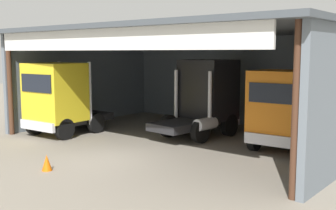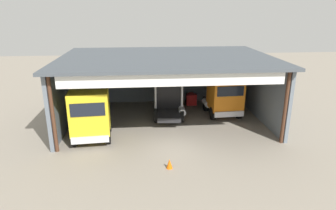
# 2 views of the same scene
# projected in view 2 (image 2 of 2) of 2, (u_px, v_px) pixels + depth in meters

# --- Properties ---
(ground_plane) EXTENTS (80.00, 80.00, 0.00)m
(ground_plane) POSITION_uv_depth(u_px,v_px,m) (173.00, 148.00, 19.35)
(ground_plane) COLOR gray
(ground_plane) RESTS_ON ground
(workshop_shed) EXTENTS (15.77, 10.95, 5.17)m
(workshop_shed) POSITION_uv_depth(u_px,v_px,m) (165.00, 73.00, 23.89)
(workshop_shed) COLOR slate
(workshop_shed) RESTS_ON ground
(truck_yellow_center_right_bay) EXTENTS (2.86, 4.50, 3.62)m
(truck_yellow_center_right_bay) POSITION_uv_depth(u_px,v_px,m) (90.00, 115.00, 19.85)
(truck_yellow_center_right_bay) COLOR yellow
(truck_yellow_center_right_bay) RESTS_ON ground
(truck_black_left_bay) EXTENTS (2.59, 4.78, 3.74)m
(truck_black_left_bay) POSITION_uv_depth(u_px,v_px,m) (169.00, 93.00, 24.53)
(truck_black_left_bay) COLOR black
(truck_black_left_bay) RESTS_ON ground
(truck_orange_right_bay) EXTENTS (2.81, 4.68, 3.37)m
(truck_orange_right_bay) POSITION_uv_depth(u_px,v_px,m) (224.00, 95.00, 24.42)
(truck_orange_right_bay) COLOR orange
(truck_orange_right_bay) RESTS_ON ground
(oil_drum) EXTENTS (0.58, 0.58, 0.90)m
(oil_drum) POSITION_uv_depth(u_px,v_px,m) (191.00, 98.00, 28.45)
(oil_drum) COLOR #B21E19
(oil_drum) RESTS_ON ground
(tool_cart) EXTENTS (0.90, 0.60, 1.00)m
(tool_cart) POSITION_uv_depth(u_px,v_px,m) (191.00, 100.00, 27.67)
(tool_cart) COLOR red
(tool_cart) RESTS_ON ground
(traffic_cone) EXTENTS (0.36, 0.36, 0.56)m
(traffic_cone) POSITION_uv_depth(u_px,v_px,m) (169.00, 164.00, 16.81)
(traffic_cone) COLOR orange
(traffic_cone) RESTS_ON ground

